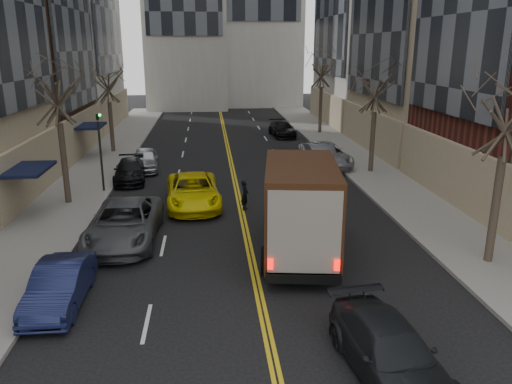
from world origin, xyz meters
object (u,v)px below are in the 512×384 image
pedestrian (245,195)px  taxi (193,191)px  ups_truck (300,208)px  observer_sedan (390,352)px

pedestrian → taxi: bearing=91.1°
ups_truck → taxi: (-4.28, 6.63, -1.11)m
observer_sedan → taxi: 15.19m
ups_truck → pedestrian: 6.10m
ups_truck → pedestrian: size_ratio=4.74×
taxi → pedestrian: (2.58, -0.88, -0.03)m
ups_truck → taxi: size_ratio=1.27×
ups_truck → observer_sedan: bearing=-75.6°
ups_truck → pedestrian: bearing=114.3°
observer_sedan → ups_truck: bearing=90.1°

